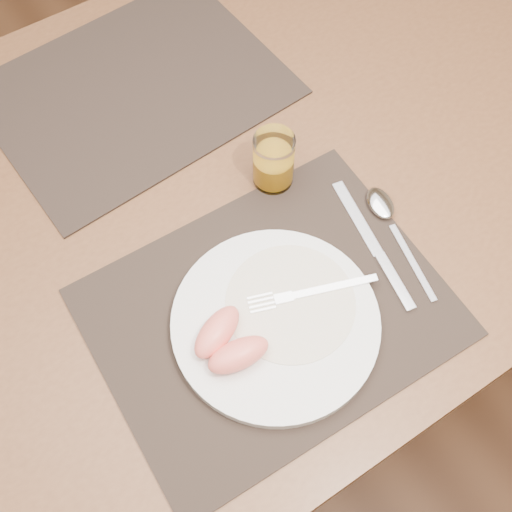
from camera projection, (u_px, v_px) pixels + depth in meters
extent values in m
plane|color=#57341D|center=(224.00, 357.00, 1.60)|extent=(5.00, 5.00, 0.00)
cube|color=brown|center=(203.00, 195.00, 0.96)|extent=(1.40, 0.90, 0.04)
cylinder|color=brown|center=(351.00, 61.00, 1.59)|extent=(0.06, 0.06, 0.71)
cube|color=#2E231D|center=(270.00, 312.00, 0.85)|extent=(0.46, 0.36, 0.00)
cube|color=#2E231D|center=(135.00, 90.00, 1.03)|extent=(0.47, 0.38, 0.00)
cylinder|color=white|center=(275.00, 323.00, 0.83)|extent=(0.27, 0.27, 0.02)
cylinder|color=white|center=(290.00, 302.00, 0.83)|extent=(0.17, 0.17, 0.00)
cube|color=silver|center=(335.00, 287.00, 0.84)|extent=(0.11, 0.05, 0.00)
cube|color=silver|center=(284.00, 298.00, 0.83)|extent=(0.03, 0.02, 0.00)
cube|color=silver|center=(261.00, 303.00, 0.83)|extent=(0.04, 0.03, 0.00)
cube|color=silver|center=(357.00, 218.00, 0.91)|extent=(0.04, 0.13, 0.00)
cube|color=silver|center=(395.00, 282.00, 0.86)|extent=(0.03, 0.09, 0.01)
cube|color=silver|center=(412.00, 262.00, 0.88)|extent=(0.04, 0.12, 0.00)
ellipsoid|color=silver|center=(380.00, 203.00, 0.92)|extent=(0.05, 0.06, 0.01)
cylinder|color=white|center=(274.00, 160.00, 0.90)|extent=(0.06, 0.06, 0.09)
cylinder|color=orange|center=(273.00, 168.00, 0.92)|extent=(0.05, 0.05, 0.04)
ellipsoid|color=#FF7C68|center=(238.00, 355.00, 0.78)|extent=(0.08, 0.05, 0.03)
ellipsoid|color=#FF7C68|center=(217.00, 332.00, 0.80)|extent=(0.09, 0.07, 0.03)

